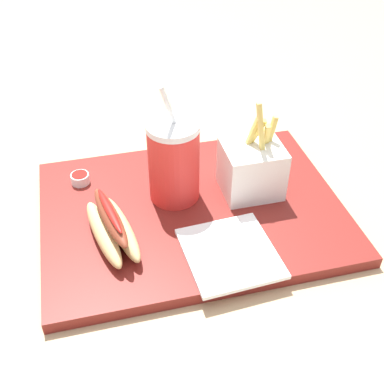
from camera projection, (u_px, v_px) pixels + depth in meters
The scene contains 8 objects.
ground_plane at pixel (192, 220), 0.82m from camera, with size 2.40×2.40×0.02m, color tan.
food_tray at pixel (192, 211), 0.81m from camera, with size 0.48×0.36×0.02m, color maroon.
soda_cup at pixel (174, 161), 0.78m from camera, with size 0.08×0.08×0.20m.
fries_basket at pixel (252, 168), 0.81m from camera, with size 0.09×0.08×0.17m.
hot_dog_1 at pixel (112, 227), 0.73m from camera, with size 0.08×0.16×0.06m.
ketchup_cup_1 at pixel (254, 152), 0.91m from camera, with size 0.04×0.04×0.02m.
ketchup_cup_2 at pixel (80, 178), 0.85m from camera, with size 0.03×0.03×0.02m.
napkin_stack at pixel (230, 253), 0.72m from camera, with size 0.13×0.14×0.01m, color white.
Camera 1 is at (0.15, 0.59, 0.55)m, focal length 46.37 mm.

